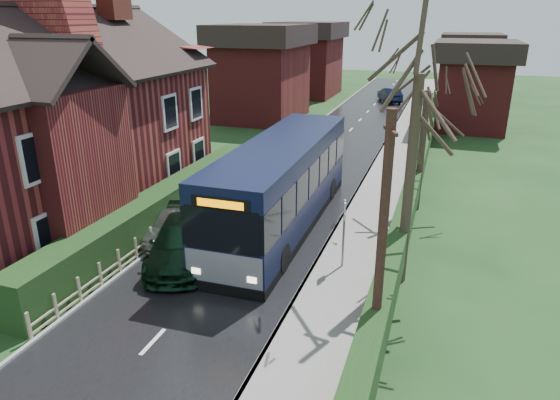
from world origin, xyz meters
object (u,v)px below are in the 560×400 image
(brick_house, at_px, (49,117))
(telegraph_pole, at_px, (381,251))
(bus_stop_sign, at_px, (344,225))
(car_silver, at_px, (175,223))
(car_green, at_px, (182,242))
(bus, at_px, (282,185))

(brick_house, height_order, telegraph_pole, brick_house)
(telegraph_pole, bearing_deg, bus_stop_sign, 86.96)
(car_silver, xyz_separation_m, bus_stop_sign, (6.80, -0.44, 1.04))
(brick_house, distance_m, car_green, 8.32)
(bus, relative_size, telegraph_pole, 1.82)
(bus, distance_m, car_silver, 4.54)
(car_green, bearing_deg, car_silver, 107.23)
(brick_house, bearing_deg, car_silver, -6.10)
(car_silver, bearing_deg, bus_stop_sign, -12.60)
(bus_stop_sign, bearing_deg, car_green, 179.09)
(brick_house, bearing_deg, bus_stop_sign, -4.81)
(bus_stop_sign, relative_size, telegraph_pole, 0.39)
(car_silver, height_order, bus_stop_sign, bus_stop_sign)
(bus, height_order, telegraph_pole, telegraph_pole)
(brick_house, relative_size, car_silver, 3.82)
(telegraph_pole, bearing_deg, car_silver, 124.94)
(bus, relative_size, car_green, 2.39)
(brick_house, xyz_separation_m, bus, (9.53, 1.88, -2.59))
(car_silver, xyz_separation_m, car_green, (1.20, -1.58, 0.07))
(car_green, relative_size, bus_stop_sign, 1.94)
(telegraph_pole, bearing_deg, bus, 99.28)
(bus, bearing_deg, telegraph_pole, -58.17)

